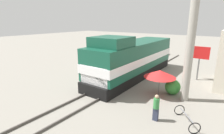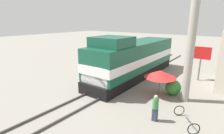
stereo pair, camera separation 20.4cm
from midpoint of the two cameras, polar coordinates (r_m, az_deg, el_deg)
The scene contains 10 objects.
ground_plane at distance 15.96m, azimuth 1.04°, elevation -5.89°, with size 120.00×120.00×0.00m, color gray.
rail_near at distance 16.33m, azimuth -1.04°, elevation -5.12°, with size 0.08×34.46×0.15m, color #4C4742.
rail_far at distance 15.56m, azimuth 3.22°, elevation -6.18°, with size 0.08×34.46×0.15m, color #4C4742.
locomotive at distance 17.69m, azimuth 6.25°, elevation 2.60°, with size 3.17×12.97×4.41m.
utility_pole at distance 13.05m, azimuth 23.85°, elevation 7.45°, with size 1.80×0.56×8.47m.
vendor_umbrella at distance 13.83m, azimuth 14.95°, elevation -2.12°, with size 2.43×2.43×2.02m.
billboard_sign at distance 18.64m, azimuth 26.46°, elevation 3.38°, with size 1.65×0.12×3.30m.
shrub_cluster at distance 14.66m, azimuth 18.82°, elevation -6.18°, with size 1.19×1.19×1.19m, color #388C38.
person_bystander at distance 10.61m, azimuth 13.67°, elevation -12.50°, with size 0.34×0.34×1.63m.
bicycle at distance 11.09m, azimuth 22.60°, elevation -15.16°, with size 1.72×1.94×0.66m.
Camera 1 is at (8.40, -12.31, 5.71)m, focal length 28.00 mm.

